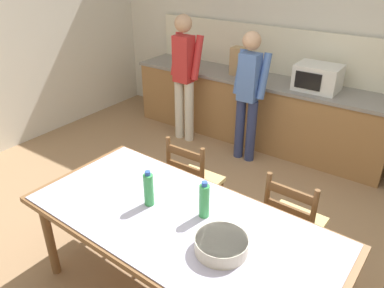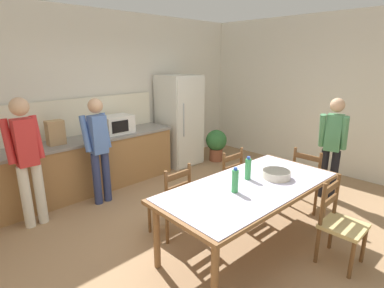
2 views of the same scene
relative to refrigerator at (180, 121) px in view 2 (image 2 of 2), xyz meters
name	(u,v)px [view 2 (image 2 of 2)]	position (x,y,z in m)	size (l,w,h in m)	color
ground_plane	(208,232)	(-1.50, -2.19, -0.90)	(8.32, 8.32, 0.00)	#9E7A56
wall_back	(97,98)	(-1.50, 0.47, 0.55)	(6.52, 0.12, 2.90)	silver
wall_right	(328,95)	(1.76, -2.19, 0.55)	(0.12, 5.20, 2.90)	silver
kitchen_counter	(74,168)	(-2.21, 0.04, -0.46)	(3.47, 0.66, 0.88)	#9E7042
counter_splashback	(61,119)	(-2.20, 0.35, 0.28)	(3.43, 0.03, 0.60)	#EFE8CB
refrigerator	(180,121)	(0.00, 0.00, 0.00)	(0.73, 0.73, 1.80)	silver
microwave	(117,124)	(-1.41, 0.02, 0.13)	(0.50, 0.39, 0.30)	white
paper_bag	(55,133)	(-2.43, 0.01, 0.16)	(0.24, 0.16, 0.36)	tan
dining_table	(250,191)	(-1.39, -2.70, -0.20)	(2.21, 1.09, 0.77)	brown
bottle_near_centre	(235,181)	(-1.66, -2.69, -0.01)	(0.07, 0.07, 0.27)	green
bottle_off_centre	(248,169)	(-1.27, -2.58, -0.01)	(0.07, 0.07, 0.27)	green
serving_bowl	(276,174)	(-1.01, -2.79, -0.08)	(0.32, 0.32, 0.09)	beige
chair_side_far_right	(225,180)	(-0.87, -1.92, -0.46)	(0.44, 0.42, 0.91)	brown
chair_side_far_left	(171,201)	(-1.85, -1.89, -0.46)	(0.42, 0.40, 0.91)	brown
chair_head_end	(309,180)	(-0.01, -2.75, -0.46)	(0.40, 0.42, 0.91)	brown
chair_side_near_right	(340,224)	(-0.93, -3.52, -0.46)	(0.42, 0.40, 0.91)	brown
person_at_sink	(27,156)	(-2.98, -0.48, 0.04)	(0.42, 0.29, 1.67)	silver
person_at_counter	(99,146)	(-2.03, -0.50, -0.02)	(0.39, 0.27, 1.57)	navy
person_by_table	(332,144)	(0.54, -2.81, -0.02)	(0.31, 0.43, 1.56)	black
potted_plant	(216,143)	(0.65, -0.43, -0.51)	(0.44, 0.44, 0.67)	brown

